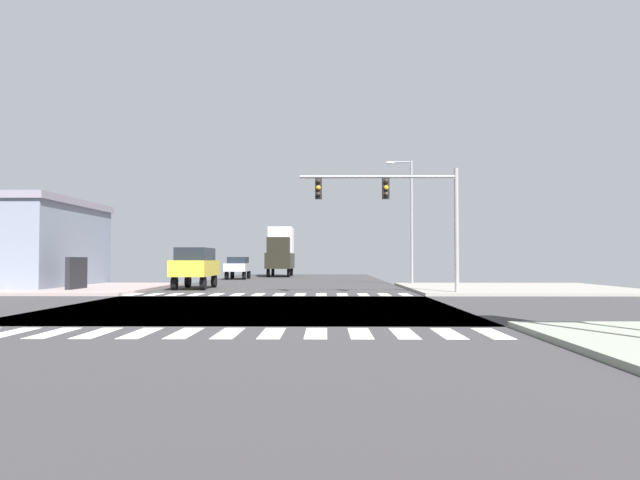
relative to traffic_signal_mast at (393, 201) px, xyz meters
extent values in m
cube|color=#363436|center=(-5.65, -6.94, -4.49)|extent=(14.00, 90.00, 0.05)
cube|color=#363436|center=(-5.65, -6.94, -4.49)|extent=(90.00, 12.00, 0.05)
cube|color=gray|center=(7.35, 5.06, -4.40)|extent=(12.00, 12.00, 0.14)
cube|color=gray|center=(-18.65, 5.06, -4.40)|extent=(12.00, 12.00, 0.14)
cube|color=silver|center=(-10.40, -14.24, -4.46)|extent=(0.50, 2.00, 0.01)
cube|color=silver|center=(-9.40, -14.24, -4.46)|extent=(0.50, 2.00, 0.01)
cube|color=silver|center=(-8.40, -14.24, -4.46)|extent=(0.50, 2.00, 0.01)
cube|color=silver|center=(-7.40, -14.24, -4.46)|extent=(0.50, 2.00, 0.01)
cube|color=silver|center=(-6.40, -14.24, -4.46)|extent=(0.50, 2.00, 0.01)
cube|color=silver|center=(-5.40, -14.24, -4.46)|extent=(0.50, 2.00, 0.01)
cube|color=silver|center=(-4.40, -14.24, -4.46)|extent=(0.50, 2.00, 0.01)
cube|color=silver|center=(-3.40, -14.24, -4.46)|extent=(0.50, 2.00, 0.01)
cube|color=silver|center=(-2.40, -14.24, -4.46)|extent=(0.50, 2.00, 0.01)
cube|color=silver|center=(-1.40, -14.24, -4.46)|extent=(0.50, 2.00, 0.01)
cube|color=silver|center=(-0.40, -14.24, -4.46)|extent=(0.50, 2.00, 0.01)
cube|color=silver|center=(0.60, -14.24, -4.46)|extent=(0.50, 2.00, 0.01)
cube|color=silver|center=(-12.40, 0.36, -4.46)|extent=(0.50, 2.00, 0.01)
cube|color=silver|center=(-11.40, 0.36, -4.46)|extent=(0.50, 2.00, 0.01)
cube|color=silver|center=(-10.40, 0.36, -4.46)|extent=(0.50, 2.00, 0.01)
cube|color=silver|center=(-9.40, 0.36, -4.46)|extent=(0.50, 2.00, 0.01)
cube|color=silver|center=(-8.40, 0.36, -4.46)|extent=(0.50, 2.00, 0.01)
cube|color=silver|center=(-7.40, 0.36, -4.46)|extent=(0.50, 2.00, 0.01)
cube|color=silver|center=(-6.40, 0.36, -4.46)|extent=(0.50, 2.00, 0.01)
cube|color=silver|center=(-5.40, 0.36, -4.46)|extent=(0.50, 2.00, 0.01)
cube|color=silver|center=(-4.40, 0.36, -4.46)|extent=(0.50, 2.00, 0.01)
cube|color=silver|center=(-3.40, 0.36, -4.46)|extent=(0.50, 2.00, 0.01)
cube|color=silver|center=(-2.40, 0.36, -4.46)|extent=(0.50, 2.00, 0.01)
cube|color=silver|center=(-1.40, 0.36, -4.46)|extent=(0.50, 2.00, 0.01)
cube|color=silver|center=(-0.40, 0.36, -4.46)|extent=(0.50, 2.00, 0.01)
cube|color=silver|center=(0.60, 0.36, -4.46)|extent=(0.50, 2.00, 0.01)
cylinder|color=gray|center=(3.00, 0.02, -1.47)|extent=(0.20, 0.20, 6.00)
cylinder|color=gray|center=(-0.71, 0.02, 1.13)|extent=(7.42, 0.14, 0.14)
cube|color=black|center=(-0.34, 0.02, 0.58)|extent=(0.32, 0.40, 1.00)
sphere|color=black|center=(-0.34, -0.22, 0.89)|extent=(0.22, 0.22, 0.22)
sphere|color=orange|center=(-0.34, -0.22, 0.58)|extent=(0.22, 0.22, 0.22)
sphere|color=black|center=(-0.34, -0.22, 0.27)|extent=(0.22, 0.22, 0.22)
cube|color=black|center=(-3.52, 0.02, 0.58)|extent=(0.32, 0.40, 1.00)
sphere|color=black|center=(-3.52, -0.22, 0.89)|extent=(0.22, 0.22, 0.22)
sphere|color=orange|center=(-3.52, -0.22, 0.58)|extent=(0.22, 0.22, 0.22)
sphere|color=black|center=(-3.52, -0.22, 0.27)|extent=(0.22, 0.22, 0.22)
cylinder|color=gray|center=(2.40, 10.30, -0.41)|extent=(0.16, 0.16, 8.11)
cylinder|color=gray|center=(1.70, 10.30, 3.55)|extent=(1.40, 0.10, 0.10)
ellipsoid|color=silver|center=(1.00, 10.30, 3.50)|extent=(0.60, 0.32, 0.20)
cube|color=black|center=(-16.23, 2.89, -3.57)|extent=(0.24, 2.20, 1.80)
cylinder|color=black|center=(-9.93, 20.58, -4.13)|extent=(0.26, 0.68, 0.68)
cylinder|color=black|center=(-11.37, 20.58, -4.13)|extent=(0.26, 0.68, 0.68)
cylinder|color=black|center=(-9.93, 23.50, -4.13)|extent=(0.26, 0.68, 0.68)
cylinder|color=black|center=(-11.37, 23.50, -4.13)|extent=(0.26, 0.68, 0.68)
cube|color=#B1B6C3|center=(-10.65, 22.04, -3.46)|extent=(1.80, 4.30, 0.66)
cube|color=black|center=(-10.65, 22.04, -2.86)|extent=(1.55, 2.24, 0.54)
cylinder|color=black|center=(-6.69, 27.34, -4.07)|extent=(0.26, 0.80, 0.80)
cylinder|color=black|center=(-8.61, 27.34, -4.07)|extent=(0.26, 0.80, 0.80)
cylinder|color=black|center=(-6.69, 32.24, -4.07)|extent=(0.26, 0.80, 0.80)
cylinder|color=black|center=(-8.61, 32.24, -4.07)|extent=(0.26, 0.80, 0.80)
cube|color=black|center=(-7.65, 29.79, -2.92)|extent=(2.40, 7.20, 1.49)
cube|color=white|center=(-7.65, 30.87, -0.90)|extent=(2.30, 4.18, 2.56)
cube|color=black|center=(-7.65, 27.63, -1.44)|extent=(2.11, 2.02, 1.49)
cylinder|color=black|center=(-9.86, 4.20, -4.10)|extent=(0.26, 0.74, 0.74)
cylinder|color=black|center=(-11.43, 4.20, -4.10)|extent=(0.26, 0.74, 0.74)
cylinder|color=black|center=(-9.86, 7.33, -4.10)|extent=(0.26, 0.74, 0.74)
cylinder|color=black|center=(-11.43, 7.33, -4.10)|extent=(0.26, 0.74, 0.74)
cube|color=gold|center=(-10.65, 5.76, -3.29)|extent=(1.96, 4.60, 0.88)
cube|color=black|center=(-10.65, 5.76, -2.49)|extent=(1.69, 3.22, 0.72)
camera|label=1|loc=(-3.17, -27.59, -2.78)|focal=32.83mm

